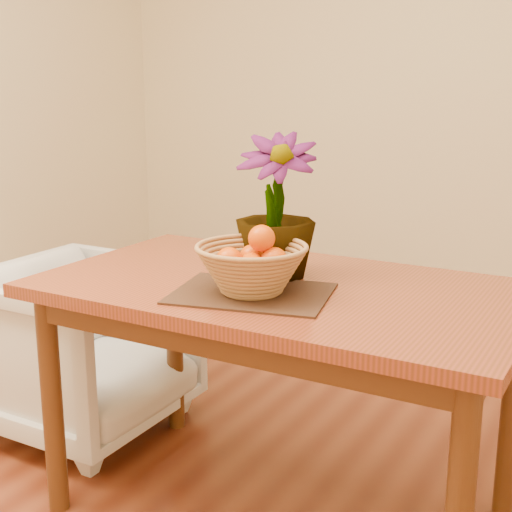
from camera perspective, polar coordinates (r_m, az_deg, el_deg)
The scene contains 7 objects.
wall_back at distance 3.83m, azimuth 16.01°, elevation 13.69°, with size 4.00×0.02×2.70m, color #FAEEBE.
table at distance 2.10m, azimuth 1.94°, elevation -4.51°, with size 1.40×0.80×0.75m.
placemat at distance 1.96m, azimuth -0.35°, elevation -3.01°, with size 0.42×0.32×0.01m, color #3A2115.
wicker_basket at distance 1.94m, azimuth -0.35°, elevation -1.16°, with size 0.31×0.31×0.13m.
orange_pile at distance 1.94m, azimuth -0.19°, elevation -0.07°, with size 0.18×0.17×0.13m.
potted_plant at distance 2.09m, azimuth 1.57°, elevation 3.96°, with size 0.24×0.24×0.43m, color #144413.
armchair at distance 2.83m, azimuth -13.70°, elevation -6.45°, with size 0.70×0.65×0.72m, color gray.
Camera 1 is at (0.91, -1.47, 1.32)m, focal length 50.00 mm.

